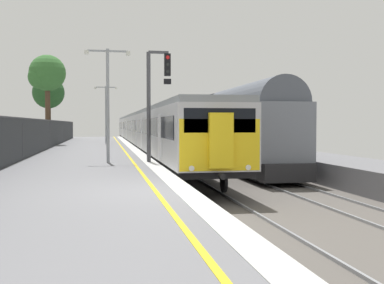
% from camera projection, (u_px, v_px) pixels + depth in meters
% --- Properties ---
extents(ground, '(17.40, 110.00, 1.21)m').
position_uv_depth(ground, '(267.00, 210.00, 12.89)').
color(ground, slate).
extents(commuter_train_at_platform, '(2.83, 61.93, 3.81)m').
position_uv_depth(commuter_train_at_platform, '(144.00, 129.00, 45.90)').
color(commuter_train_at_platform, '#B7B7BC').
rests_on(commuter_train_at_platform, ground).
extents(freight_train_adjacent_track, '(2.60, 52.20, 4.79)m').
position_uv_depth(freight_train_adjacent_track, '(187.00, 125.00, 45.86)').
color(freight_train_adjacent_track, '#232326').
rests_on(freight_train_adjacent_track, ground).
extents(signal_gantry, '(1.10, 0.24, 4.98)m').
position_uv_depth(signal_gantry, '(155.00, 93.00, 21.65)').
color(signal_gantry, '#47474C').
rests_on(signal_gantry, ground).
extents(platform_lamp_mid, '(2.00, 0.20, 5.01)m').
position_uv_depth(platform_lamp_mid, '(108.00, 95.00, 21.28)').
color(platform_lamp_mid, '#93999E').
rests_on(platform_lamp_mid, ground).
extents(platform_lamp_far, '(2.00, 0.20, 5.05)m').
position_uv_depth(platform_lamp_far, '(106.00, 109.00, 42.45)').
color(platform_lamp_far, '#93999E').
rests_on(platform_lamp_far, ground).
extents(background_tree_left, '(3.06, 3.04, 7.51)m').
position_uv_depth(background_tree_left, '(46.00, 75.00, 40.27)').
color(background_tree_left, '#473323').
rests_on(background_tree_left, ground).
extents(background_tree_centre, '(3.14, 3.14, 6.41)m').
position_uv_depth(background_tree_centre, '(49.00, 94.00, 47.76)').
color(background_tree_centre, '#473323').
rests_on(background_tree_centre, ground).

